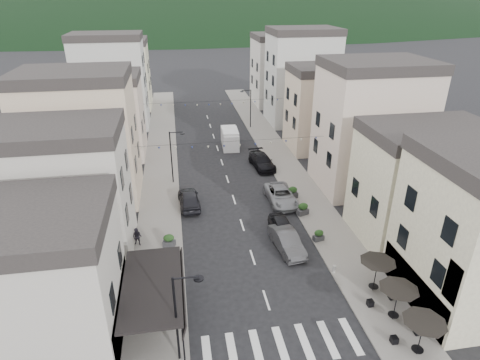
% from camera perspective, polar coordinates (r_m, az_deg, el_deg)
% --- Properties ---
extents(sidewalk_left, '(4.00, 76.00, 0.12)m').
position_cam_1_polar(sidewalk_left, '(50.92, -11.14, 2.45)').
color(sidewalk_left, slate).
rests_on(sidewalk_left, ground).
extents(sidewalk_right, '(4.00, 76.00, 0.12)m').
position_cam_1_polar(sidewalk_right, '(52.48, 5.44, 3.53)').
color(sidewalk_right, slate).
rests_on(sidewalk_right, ground).
extents(hill_backdrop, '(640.00, 360.00, 70.00)m').
position_cam_1_polar(hill_backdrop, '(315.65, -9.10, 21.62)').
color(hill_backdrop, black).
rests_on(hill_backdrop, ground).
extents(boutique_building, '(12.00, 8.00, 8.00)m').
position_cam_1_polar(boutique_building, '(27.29, -30.03, -13.30)').
color(boutique_building, '#B8B1A8').
rests_on(boutique_building, ground).
extents(boutique_awning, '(3.77, 7.50, 3.28)m').
position_cam_1_polar(boutique_awning, '(25.95, -11.82, -14.50)').
color(boutique_awning, black).
rests_on(boutique_awning, ground).
extents(buildings_row_left, '(10.20, 54.16, 14.00)m').
position_cam_1_polar(buildings_row_left, '(55.19, -18.98, 10.01)').
color(buildings_row_left, '#B8B1A8').
rests_on(buildings_row_left, ground).
extents(buildings_row_right, '(10.20, 54.16, 14.50)m').
position_cam_1_polar(buildings_row_right, '(56.84, 11.52, 11.49)').
color(buildings_row_right, '#B3AB8E').
rests_on(buildings_row_right, ground).
extents(cafe_terrace, '(2.50, 8.10, 2.53)m').
position_cam_1_polar(cafe_terrace, '(27.98, 21.58, -14.62)').
color(cafe_terrace, black).
rests_on(cafe_terrace, ground).
extents(streetlamp_left_near, '(1.70, 0.56, 6.00)m').
position_cam_1_polar(streetlamp_left_near, '(23.25, -8.45, -17.89)').
color(streetlamp_left_near, black).
rests_on(streetlamp_left_near, ground).
extents(streetlamp_left_far, '(1.70, 0.56, 6.00)m').
position_cam_1_polar(streetlamp_left_far, '(43.96, -9.43, 3.96)').
color(streetlamp_left_far, black).
rests_on(streetlamp_left_far, ground).
extents(streetlamp_right_far, '(1.70, 0.56, 6.00)m').
position_cam_1_polar(streetlamp_right_far, '(62.10, 1.26, 10.66)').
color(streetlamp_right_far, black).
rests_on(streetlamp_right_far, ground).
extents(bollards, '(11.66, 10.26, 0.60)m').
position_cam_1_polar(bollards, '(28.55, 4.02, -16.71)').
color(bollards, gray).
rests_on(bollards, ground).
extents(bunting_near, '(19.00, 0.28, 0.62)m').
position_cam_1_polar(bunting_near, '(39.88, -1.14, 5.05)').
color(bunting_near, black).
rests_on(bunting_near, ground).
extents(bunting_far, '(19.00, 0.28, 0.62)m').
position_cam_1_polar(bunting_far, '(55.05, -3.62, 10.78)').
color(bunting_far, black).
rests_on(bunting_far, ground).
extents(parked_car_a, '(1.95, 4.47, 1.50)m').
position_cam_1_polar(parked_car_a, '(35.42, 6.07, -6.77)').
color(parked_car_a, black).
rests_on(parked_car_a, ground).
extents(parked_car_b, '(2.25, 4.96, 1.58)m').
position_cam_1_polar(parked_car_b, '(33.61, 6.72, -8.68)').
color(parked_car_b, '#373639').
rests_on(parked_car_b, ground).
extents(parked_car_c, '(2.65, 5.59, 1.54)m').
position_cam_1_polar(parked_car_c, '(40.67, 5.83, -2.19)').
color(parked_car_c, gray).
rests_on(parked_car_c, ground).
extents(parked_car_d, '(2.81, 5.68, 1.59)m').
position_cam_1_polar(parked_car_d, '(48.57, 3.13, 2.69)').
color(parked_car_d, black).
rests_on(parked_car_d, ground).
extents(parked_car_e, '(2.27, 5.02, 1.67)m').
position_cam_1_polar(parked_car_e, '(40.00, -7.27, -2.67)').
color(parked_car_e, black).
rests_on(parked_car_e, ground).
extents(delivery_van, '(2.37, 5.42, 2.55)m').
position_cam_1_polar(delivery_van, '(55.08, -1.45, 6.04)').
color(delivery_van, white).
rests_on(delivery_van, ground).
extents(pedestrian_a, '(0.78, 0.70, 1.79)m').
position_cam_1_polar(pedestrian_a, '(30.55, -12.45, -12.61)').
color(pedestrian_a, black).
rests_on(pedestrian_a, sidewalk_left).
extents(pedestrian_b, '(0.93, 0.81, 1.61)m').
position_cam_1_polar(pedestrian_b, '(34.77, -14.41, -7.84)').
color(pedestrian_b, black).
rests_on(pedestrian_b, sidewalk_left).
extents(planter_la, '(1.02, 0.82, 1.00)m').
position_cam_1_polar(planter_la, '(30.09, -10.83, -14.11)').
color(planter_la, '#2D2D30').
rests_on(planter_la, sidewalk_left).
extents(planter_lb, '(1.12, 0.79, 1.14)m').
position_cam_1_polar(planter_lb, '(34.23, -10.07, -8.47)').
color(planter_lb, '#323235').
rests_on(planter_lb, sidewalk_left).
extents(planter_ra, '(0.99, 0.68, 1.02)m').
position_cam_1_polar(planter_ra, '(35.13, 11.13, -7.71)').
color(planter_ra, '#323335').
rests_on(planter_ra, sidewalk_right).
extents(planter_rb, '(1.22, 0.93, 1.21)m').
position_cam_1_polar(planter_rb, '(38.63, 8.94, -4.08)').
color(planter_rb, '#302F32').
rests_on(planter_rb, sidewalk_right).
extents(planter_rc, '(1.12, 0.68, 1.21)m').
position_cam_1_polar(planter_rc, '(41.58, 7.48, -1.73)').
color(planter_rc, '#29292B').
rests_on(planter_rc, sidewalk_right).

